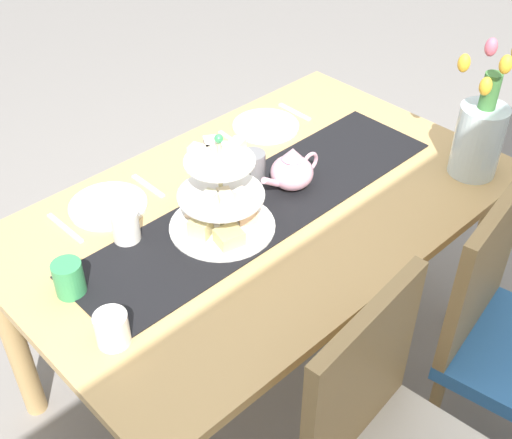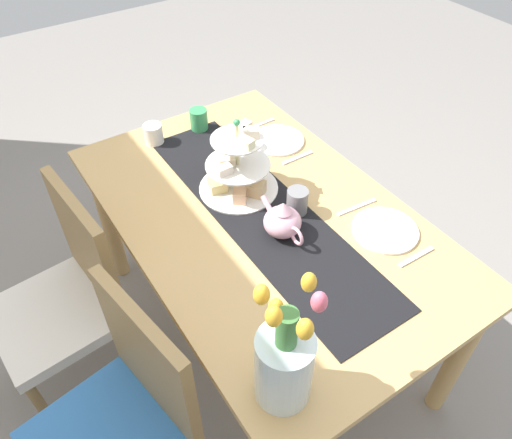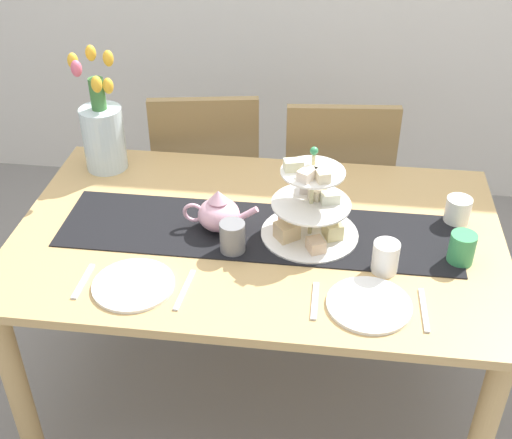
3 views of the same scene
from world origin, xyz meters
TOP-DOWN VIEW (x-y plane):
  - ground_plane at (0.00, 0.00)m, footprint 8.00×8.00m
  - dining_table at (0.00, 0.00)m, footprint 1.51×0.94m
  - chair_left at (-0.30, 0.70)m, footprint 0.48×0.48m
  - chair_right at (0.24, 0.70)m, footprint 0.46×0.46m
  - table_runner at (0.00, 0.00)m, footprint 1.23×0.31m
  - tiered_cake_stand at (0.16, 0.00)m, footprint 0.30×0.30m
  - teapot at (-0.12, 0.00)m, footprint 0.24×0.13m
  - tulip_vase at (-0.59, 0.33)m, footprint 0.17×0.17m
  - cream_jug at (0.62, 0.14)m, footprint 0.08×0.08m
  - dinner_plate_left at (-0.31, -0.30)m, footprint 0.23×0.23m
  - fork_left at (-0.46, -0.30)m, footprint 0.02×0.15m
  - knife_left at (-0.17, -0.30)m, footprint 0.03×0.17m
  - dinner_plate_right at (0.34, -0.30)m, footprint 0.23×0.23m
  - fork_right at (0.19, -0.30)m, footprint 0.02×0.15m
  - knife_right at (0.48, -0.30)m, footprint 0.02×0.17m
  - mug_grey at (-0.06, -0.11)m, footprint 0.08×0.08m
  - mug_white_text at (0.38, -0.14)m, footprint 0.08×0.08m
  - mug_orange at (0.60, -0.07)m, footprint 0.08×0.08m

SIDE VIEW (x-z plane):
  - ground_plane at x=0.00m, z-range 0.00..0.00m
  - chair_left at x=-0.30m, z-range 0.05..0.96m
  - chair_right at x=0.24m, z-range 0.05..0.96m
  - dining_table at x=0.00m, z-range 0.26..1.00m
  - table_runner at x=0.00m, z-range 0.74..0.74m
  - fork_left at x=-0.46m, z-range 0.74..0.74m
  - knife_left at x=-0.17m, z-range 0.74..0.74m
  - fork_right at x=0.19m, z-range 0.74..0.74m
  - knife_right at x=0.48m, z-range 0.74..0.74m
  - dinner_plate_left at x=-0.31m, z-range 0.74..0.75m
  - dinner_plate_right at x=0.34m, z-range 0.74..0.75m
  - cream_jug at x=0.62m, z-range 0.74..0.82m
  - mug_white_text at x=0.38m, z-range 0.74..0.83m
  - mug_orange at x=0.60m, z-range 0.74..0.83m
  - mug_grey at x=-0.06m, z-range 0.74..0.84m
  - teapot at x=-0.12m, z-range 0.73..0.86m
  - tiered_cake_stand at x=0.16m, z-range 0.67..0.98m
  - tulip_vase at x=-0.59m, z-range 0.66..1.10m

